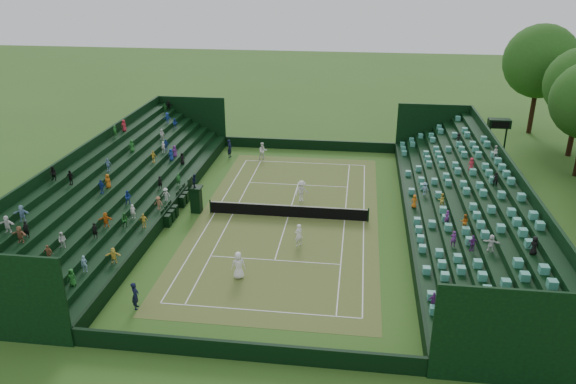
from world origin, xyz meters
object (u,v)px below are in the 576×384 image
Objects in this scene: player_far_east at (302,191)px; tennis_net at (288,211)px; player_near_east at (299,235)px; player_far_west at (263,151)px; umpire_chair at (196,196)px; player_near_west at (238,265)px.

tennis_net is at bearing -137.54° from player_far_east.
player_far_east reaches higher than player_near_east.
player_near_east is 17.44m from player_far_west.
umpire_chair reaches higher than player_far_west.
umpire_chair reaches higher than player_near_west.
umpire_chair is 1.76× the size of player_near_west.
umpire_chair is at bearing 179.16° from tennis_net.
umpire_chair is at bearing -75.50° from player_near_west.
player_far_east is (4.65, -9.27, 0.01)m from player_far_west.
player_far_east is at bearing -84.40° from player_far_west.
player_near_west is at bearing -59.98° from umpire_chair.
player_near_east is at bearing -139.72° from player_near_west.
player_near_east is at bearing -73.60° from tennis_net.
umpire_chair is 1.76× the size of player_far_east.
player_near_west reaches higher than player_far_west.
umpire_chair is at bearing -67.29° from player_near_east.
umpire_chair is 9.24m from player_near_east.
player_near_east is at bearing -28.18° from umpire_chair.
player_near_west reaches higher than player_far_east.
player_far_west is at bearing 107.90° from tennis_net.
umpire_chair is 1.79× the size of player_far_west.
tennis_net is 13.01m from player_far_west.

